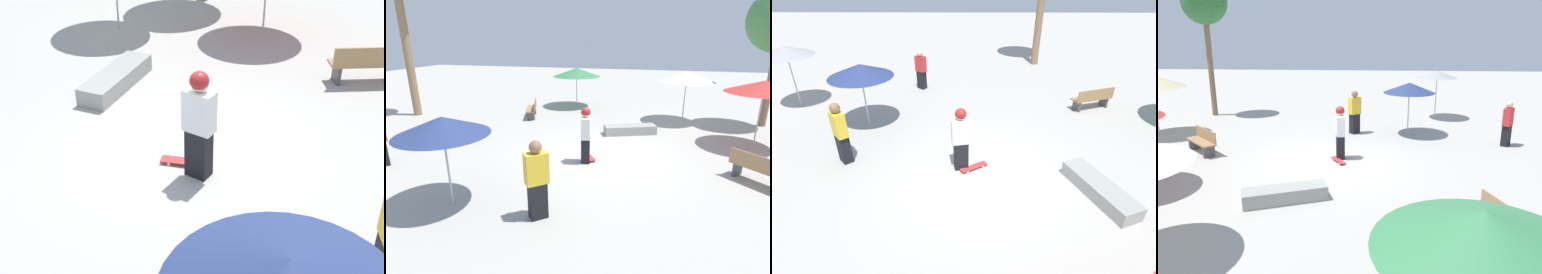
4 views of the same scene
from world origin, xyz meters
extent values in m
plane|color=#ADA8A0|center=(0.00, 0.00, 0.00)|extent=(60.00, 60.00, 0.00)
cube|color=black|center=(-0.55, 0.39, 0.41)|extent=(0.41, 0.33, 0.81)
cube|color=white|center=(-0.55, 0.39, 1.15)|extent=(0.52, 0.35, 0.67)
sphere|color=tan|center=(-0.55, 0.39, 1.62)|extent=(0.27, 0.27, 0.27)
sphere|color=maroon|center=(-0.55, 0.39, 1.65)|extent=(0.30, 0.30, 0.30)
cube|color=red|center=(-0.19, 0.35, 0.06)|extent=(0.79, 0.59, 0.02)
cylinder|color=silver|center=(-0.03, 0.55, 0.03)|extent=(0.06, 0.05, 0.05)
cylinder|color=silver|center=(0.06, 0.40, 0.03)|extent=(0.06, 0.05, 0.05)
cylinder|color=silver|center=(-0.45, 0.29, 0.03)|extent=(0.06, 0.05, 0.05)
cylinder|color=silver|center=(-0.36, 0.15, 0.03)|extent=(0.06, 0.05, 0.05)
cube|color=gray|center=(2.83, -0.71, 0.18)|extent=(1.33, 2.19, 0.37)
cube|color=#47474C|center=(3.81, 4.15, 0.20)|extent=(0.21, 0.40, 0.40)
cube|color=#47474C|center=(4.98, 4.56, 0.20)|extent=(0.21, 0.40, 0.40)
cube|color=#9E754C|center=(4.39, 4.35, 0.42)|extent=(1.66, 0.94, 0.05)
cube|color=#9E754C|center=(4.46, 4.17, 0.65)|extent=(1.52, 0.57, 0.40)
cube|color=#47474C|center=(-0.36, -4.09, 0.20)|extent=(0.34, 0.33, 0.40)
cube|color=#9E754C|center=(-0.79, -4.55, 0.42)|extent=(1.41, 1.47, 0.05)
cube|color=#9E754C|center=(-0.94, -4.41, 0.65)|extent=(1.12, 1.20, 0.40)
cylinder|color=#B7B7BC|center=(-3.81, 2.91, 1.01)|extent=(0.05, 0.05, 2.01)
cone|color=navy|center=(-3.81, 2.91, 1.95)|extent=(2.09, 2.09, 0.41)
cylinder|color=#B7B7BC|center=(5.47, -2.95, 1.09)|extent=(0.05, 0.05, 2.17)
cone|color=white|center=(5.47, -2.95, 2.11)|extent=(2.52, 2.52, 0.44)
cylinder|color=#B7B7BC|center=(2.47, -5.26, 1.13)|extent=(0.05, 0.05, 2.26)
cone|color=red|center=(2.47, -5.26, 2.20)|extent=(2.58, 2.58, 0.43)
cylinder|color=#B7B7BC|center=(7.46, 2.81, 1.01)|extent=(0.05, 0.05, 2.03)
cone|color=#387F4C|center=(7.46, 2.81, 1.96)|extent=(2.68, 2.68, 0.47)
cylinder|color=#896B4C|center=(3.37, 10.28, 3.33)|extent=(0.38, 0.38, 6.66)
cube|color=black|center=(-3.84, 0.69, 0.42)|extent=(0.46, 0.47, 0.84)
cube|color=yellow|center=(-3.84, 0.69, 1.18)|extent=(0.53, 0.55, 0.69)
sphere|color=#8C6647|center=(-3.84, 0.69, 1.66)|extent=(0.27, 0.27, 0.27)
camera|label=1|loc=(-5.28, 5.51, 5.03)|focal=50.00mm
camera|label=2|loc=(-9.21, -1.62, 3.80)|focal=28.00mm
camera|label=3|loc=(-0.39, -6.36, 4.94)|focal=28.00mm
camera|label=4|loc=(11.40, 1.52, 4.16)|focal=35.00mm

